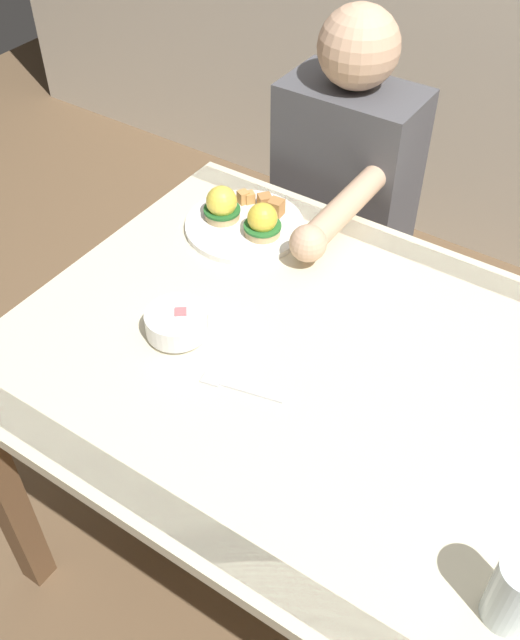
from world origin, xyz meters
The scene contains 7 objects.
ground_plane centered at (0.00, 0.00, 0.00)m, with size 6.00×6.00×0.00m, color brown.
dining_table centered at (0.00, 0.00, 0.63)m, with size 1.20×0.90×0.74m.
eggs_benedict_plate centered at (-0.37, 0.26, 0.77)m, with size 0.27×0.27×0.09m.
fruit_bowl centered at (-0.28, -0.09, 0.77)m, with size 0.12×0.12×0.06m.
fork centered at (-0.11, -0.13, 0.74)m, with size 0.16×0.05×0.00m.
water_glass_near centered at (0.44, -0.26, 0.80)m, with size 0.07×0.07×0.13m.
diner_person centered at (-0.30, 0.60, 0.65)m, with size 0.34×0.54×1.14m.
Camera 1 is at (0.40, -0.81, 1.72)m, focal length 40.32 mm.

